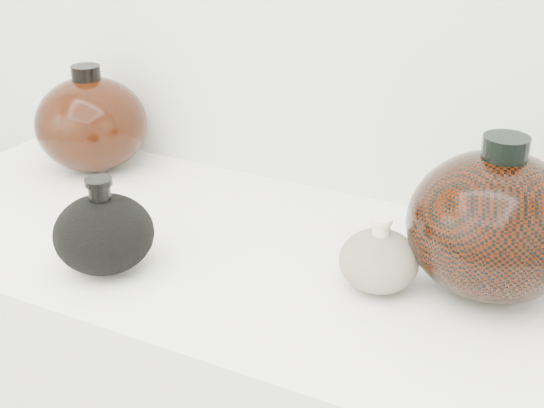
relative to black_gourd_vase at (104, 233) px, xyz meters
The scene contains 4 objects.
black_gourd_vase is the anchor object (origin of this frame).
cream_gourd_vase 0.37m from the black_gourd_vase, 19.32° to the left, with size 0.11×0.11×0.10m.
left_round_pot 0.37m from the black_gourd_vase, 131.71° to the left, with size 0.21×0.21×0.19m.
right_round_pot 0.51m from the black_gourd_vase, 21.06° to the left, with size 0.28×0.28×0.21m.
Camera 1 is at (0.48, 0.12, 1.43)m, focal length 50.00 mm.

